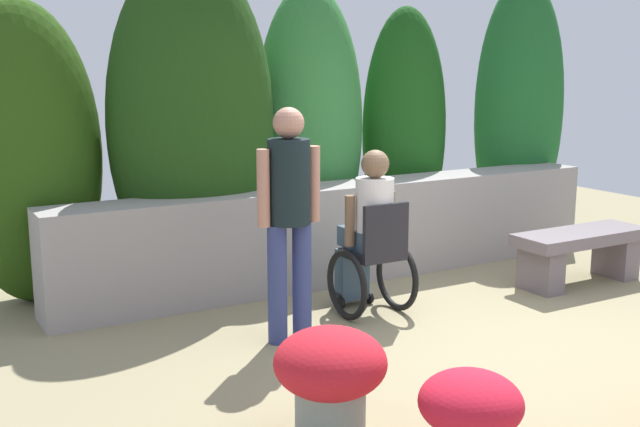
# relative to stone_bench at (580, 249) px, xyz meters

# --- Properties ---
(ground_plane) EXTENTS (12.20, 12.20, 0.00)m
(ground_plane) POSITION_rel_stone_bench_xyz_m (-1.76, -0.92, -0.32)
(ground_plane) COLOR gray
(stone_retaining_wall) EXTENTS (5.48, 0.48, 0.90)m
(stone_retaining_wall) POSITION_rel_stone_bench_xyz_m (-1.76, 1.20, 0.13)
(stone_retaining_wall) COLOR gray
(stone_retaining_wall) RESTS_ON ground
(hedge_backdrop) EXTENTS (6.40, 1.23, 2.93)m
(hedge_backdrop) POSITION_rel_stone_bench_xyz_m (-2.07, 1.79, 1.06)
(hedge_backdrop) COLOR #274911
(hedge_backdrop) RESTS_ON ground
(stone_bench) EXTENTS (1.33, 0.46, 0.49)m
(stone_bench) POSITION_rel_stone_bench_xyz_m (0.00, 0.00, 0.00)
(stone_bench) COLOR slate
(stone_bench) RESTS_ON ground
(person_in_wheelchair) EXTENTS (0.53, 0.66, 1.33)m
(person_in_wheelchair) POSITION_rel_stone_bench_xyz_m (-2.13, 0.24, 0.30)
(person_in_wheelchair) COLOR black
(person_in_wheelchair) RESTS_ON ground
(person_standing_companion) EXTENTS (0.49, 0.30, 1.69)m
(person_standing_companion) POSITION_rel_stone_bench_xyz_m (-2.97, 0.01, 0.65)
(person_standing_companion) COLOR navy
(person_standing_companion) RESTS_ON ground
(flower_pot_red_accent) EXTENTS (0.54, 0.54, 0.46)m
(flower_pot_red_accent) POSITION_rel_stone_bench_xyz_m (-2.97, -1.97, -0.06)
(flower_pot_red_accent) COLOR #AD5334
(flower_pot_red_accent) RESTS_ON ground
(flower_pot_small_foreground) EXTENTS (0.62, 0.62, 0.60)m
(flower_pot_small_foreground) POSITION_rel_stone_bench_xyz_m (-3.46, -1.39, 0.03)
(flower_pot_small_foreground) COLOR gray
(flower_pot_small_foreground) RESTS_ON ground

